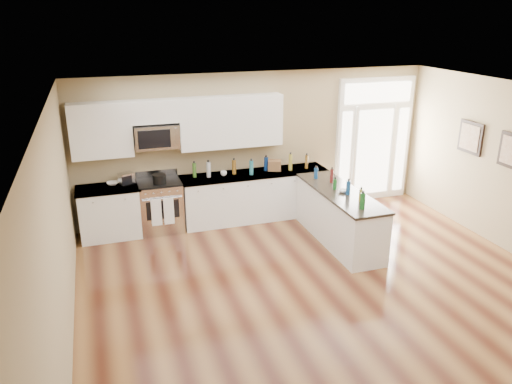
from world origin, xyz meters
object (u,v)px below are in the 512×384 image
(toaster_oven, at_px, (126,179))
(kitchen_range, at_px, (161,206))
(peninsula_cabinet, at_px, (339,218))
(stockpot, at_px, (159,179))

(toaster_oven, bearing_deg, kitchen_range, -28.32)
(peninsula_cabinet, xyz_separation_m, stockpot, (-2.90, 1.34, 0.61))
(kitchen_range, xyz_separation_m, stockpot, (-0.00, -0.11, 0.56))
(kitchen_range, height_order, stockpot, stockpot)
(peninsula_cabinet, relative_size, kitchen_range, 2.15)
(peninsula_cabinet, bearing_deg, stockpot, 155.17)
(peninsula_cabinet, distance_m, toaster_oven, 3.82)
(peninsula_cabinet, bearing_deg, toaster_oven, 156.40)
(peninsula_cabinet, height_order, stockpot, stockpot)
(kitchen_range, bearing_deg, stockpot, -90.10)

